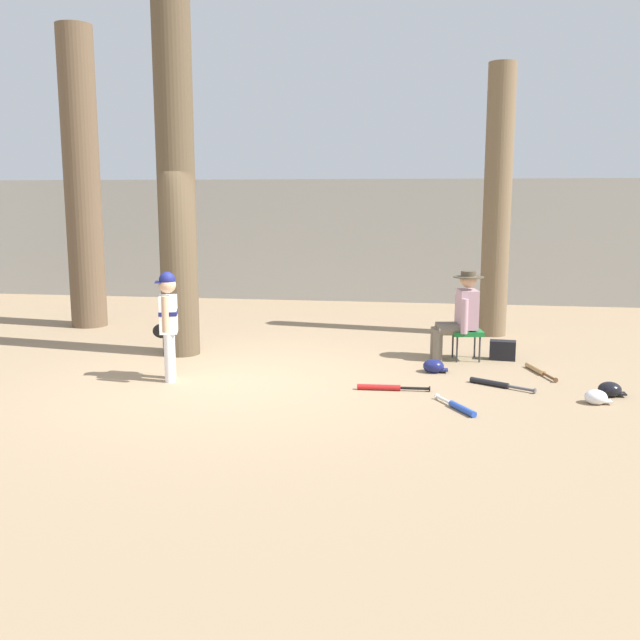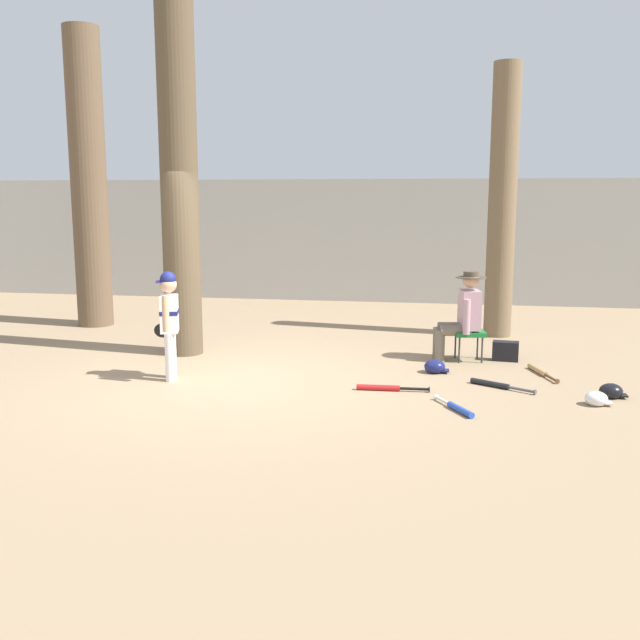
{
  "view_description": "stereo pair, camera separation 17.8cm",
  "coord_description": "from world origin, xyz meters",
  "px_view_note": "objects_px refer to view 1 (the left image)",
  "views": [
    {
      "loc": [
        2.25,
        -7.99,
        2.18
      ],
      "look_at": [
        0.98,
        0.2,
        0.75
      ],
      "focal_mm": 40.47,
      "sensor_mm": 36.0,
      "label": 1
    },
    {
      "loc": [
        2.43,
        -7.96,
        2.18
      ],
      "look_at": [
        0.98,
        0.2,
        0.75
      ],
      "focal_mm": 40.47,
      "sensor_mm": 36.0,
      "label": 2
    }
  ],
  "objects_px": {
    "bat_wood_tan": "(537,370)",
    "batting_helmet_navy": "(434,366)",
    "tree_near_player": "(176,183)",
    "bat_red_barrel": "(385,387)",
    "batting_helmet_black": "(610,390)",
    "handbag_beside_stool": "(503,350)",
    "folding_stool": "(466,333)",
    "bat_black_composite": "(494,384)",
    "bat_blue_youth": "(459,407)",
    "young_ballplayer": "(168,319)",
    "batting_helmet_white": "(596,397)",
    "tree_behind_spectator": "(497,218)",
    "tree_far_left": "(83,203)",
    "seated_spectator": "(460,313)"
  },
  "relations": [
    {
      "from": "bat_wood_tan",
      "to": "batting_helmet_navy",
      "type": "bearing_deg",
      "value": -172.46
    },
    {
      "from": "tree_near_player",
      "to": "bat_red_barrel",
      "type": "relative_size",
      "value": 6.71
    },
    {
      "from": "batting_helmet_black",
      "to": "handbag_beside_stool",
      "type": "bearing_deg",
      "value": 121.2
    },
    {
      "from": "folding_stool",
      "to": "bat_black_composite",
      "type": "relative_size",
      "value": 0.64
    },
    {
      "from": "bat_blue_youth",
      "to": "handbag_beside_stool",
      "type": "bearing_deg",
      "value": 75.1
    },
    {
      "from": "tree_near_player",
      "to": "young_ballplayer",
      "type": "bearing_deg",
      "value": -75.99
    },
    {
      "from": "bat_wood_tan",
      "to": "batting_helmet_black",
      "type": "bearing_deg",
      "value": -56.87
    },
    {
      "from": "folding_stool",
      "to": "bat_blue_youth",
      "type": "relative_size",
      "value": 0.69
    },
    {
      "from": "bat_wood_tan",
      "to": "batting_helmet_white",
      "type": "relative_size",
      "value": 2.84
    },
    {
      "from": "tree_behind_spectator",
      "to": "batting_helmet_navy",
      "type": "distance_m",
      "value": 3.31
    },
    {
      "from": "young_ballplayer",
      "to": "bat_blue_youth",
      "type": "bearing_deg",
      "value": -12.41
    },
    {
      "from": "folding_stool",
      "to": "bat_black_composite",
      "type": "distance_m",
      "value": 1.42
    },
    {
      "from": "handbag_beside_stool",
      "to": "bat_blue_youth",
      "type": "distance_m",
      "value": 2.55
    },
    {
      "from": "tree_far_left",
      "to": "bat_blue_youth",
      "type": "bearing_deg",
      "value": -33.79
    },
    {
      "from": "handbag_beside_stool",
      "to": "tree_far_left",
      "type": "bearing_deg",
      "value": 166.73
    },
    {
      "from": "bat_black_composite",
      "to": "tree_behind_spectator",
      "type": "bearing_deg",
      "value": 86.05
    },
    {
      "from": "tree_near_player",
      "to": "folding_stool",
      "type": "xyz_separation_m",
      "value": [
        3.91,
        0.22,
        -1.99
      ]
    },
    {
      "from": "folding_stool",
      "to": "bat_wood_tan",
      "type": "xyz_separation_m",
      "value": [
        0.86,
        -0.6,
        -0.33
      ]
    },
    {
      "from": "seated_spectator",
      "to": "bat_wood_tan",
      "type": "distance_m",
      "value": 1.27
    },
    {
      "from": "bat_black_composite",
      "to": "folding_stool",
      "type": "bearing_deg",
      "value": 101.22
    },
    {
      "from": "tree_behind_spectator",
      "to": "bat_wood_tan",
      "type": "height_order",
      "value": "tree_behind_spectator"
    },
    {
      "from": "bat_blue_youth",
      "to": "batting_helmet_black",
      "type": "relative_size",
      "value": 2.24
    },
    {
      "from": "bat_wood_tan",
      "to": "tree_behind_spectator",
      "type": "bearing_deg",
      "value": 98.37
    },
    {
      "from": "handbag_beside_stool",
      "to": "bat_red_barrel",
      "type": "relative_size",
      "value": 0.41
    },
    {
      "from": "seated_spectator",
      "to": "bat_wood_tan",
      "type": "height_order",
      "value": "seated_spectator"
    },
    {
      "from": "young_ballplayer",
      "to": "batting_helmet_navy",
      "type": "height_order",
      "value": "young_ballplayer"
    },
    {
      "from": "tree_far_left",
      "to": "bat_black_composite",
      "type": "xyz_separation_m",
      "value": [
        6.48,
        -3.02,
        -2.03
      ]
    },
    {
      "from": "tree_far_left",
      "to": "batting_helmet_navy",
      "type": "xyz_separation_m",
      "value": [
        5.79,
        -2.43,
        -1.99
      ]
    },
    {
      "from": "tree_near_player",
      "to": "young_ballplayer",
      "type": "relative_size",
      "value": 4.25
    },
    {
      "from": "seated_spectator",
      "to": "batting_helmet_black",
      "type": "distance_m",
      "value": 2.3
    },
    {
      "from": "tree_near_player",
      "to": "batting_helmet_white",
      "type": "distance_m",
      "value": 5.92
    },
    {
      "from": "tree_behind_spectator",
      "to": "bat_red_barrel",
      "type": "relative_size",
      "value": 5.17
    },
    {
      "from": "seated_spectator",
      "to": "bat_black_composite",
      "type": "relative_size",
      "value": 1.67
    },
    {
      "from": "seated_spectator",
      "to": "batting_helmet_black",
      "type": "bearing_deg",
      "value": -44.44
    },
    {
      "from": "tree_far_left",
      "to": "batting_helmet_white",
      "type": "relative_size",
      "value": 18.02
    },
    {
      "from": "young_ballplayer",
      "to": "bat_red_barrel",
      "type": "relative_size",
      "value": 1.58
    },
    {
      "from": "bat_black_composite",
      "to": "batting_helmet_white",
      "type": "relative_size",
      "value": 2.57
    },
    {
      "from": "batting_helmet_navy",
      "to": "seated_spectator",
      "type": "bearing_deg",
      "value": 66.28
    },
    {
      "from": "bat_wood_tan",
      "to": "batting_helmet_white",
      "type": "distance_m",
      "value": 1.38
    },
    {
      "from": "seated_spectator",
      "to": "bat_red_barrel",
      "type": "distance_m",
      "value": 2.01
    },
    {
      "from": "handbag_beside_stool",
      "to": "batting_helmet_white",
      "type": "height_order",
      "value": "handbag_beside_stool"
    },
    {
      "from": "tree_far_left",
      "to": "bat_red_barrel",
      "type": "xyz_separation_m",
      "value": [
        5.24,
        -3.38,
        -2.03
      ]
    },
    {
      "from": "folding_stool",
      "to": "handbag_beside_stool",
      "type": "height_order",
      "value": "folding_stool"
    },
    {
      "from": "bat_black_composite",
      "to": "tree_far_left",
      "type": "bearing_deg",
      "value": 155.05
    },
    {
      "from": "bat_wood_tan",
      "to": "bat_red_barrel",
      "type": "bearing_deg",
      "value": -148.55
    },
    {
      "from": "tree_far_left",
      "to": "bat_red_barrel",
      "type": "relative_size",
      "value": 6.1
    },
    {
      "from": "batting_helmet_white",
      "to": "bat_wood_tan",
      "type": "bearing_deg",
      "value": 107.92
    },
    {
      "from": "bat_red_barrel",
      "to": "folding_stool",
      "type": "bearing_deg",
      "value": 60.34
    },
    {
      "from": "young_ballplayer",
      "to": "bat_black_composite",
      "type": "height_order",
      "value": "young_ballplayer"
    },
    {
      "from": "folding_stool",
      "to": "bat_blue_youth",
      "type": "height_order",
      "value": "folding_stool"
    }
  ]
}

